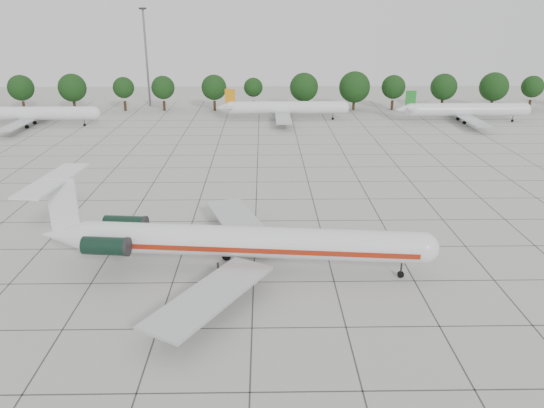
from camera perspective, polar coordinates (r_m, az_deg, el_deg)
The scene contains 9 objects.
ground at distance 60.12m, azimuth -1.88°, elevation -4.73°, with size 260.00×260.00×0.00m, color #B8B8B0.
apron_joints at distance 73.97m, azimuth -1.71°, elevation 0.22°, with size 170.00×170.00×0.02m, color #383838.
main_airliner at distance 53.88m, azimuth -4.79°, elevation -3.96°, with size 40.59×31.79×9.53m.
ground_crew at distance 59.78m, azimuth 13.96°, elevation -4.48°, with size 0.72×0.47×1.98m, color yellow.
bg_airliner_b at distance 133.10m, azimuth -24.35°, elevation 8.85°, with size 28.24×27.20×7.40m.
bg_airliner_c at distance 128.73m, azimuth 1.48°, elevation 10.29°, with size 28.24×27.20×7.40m.
bg_airliner_d at distance 134.09m, azimuth 20.13°, elevation 9.49°, with size 28.24×27.20×7.40m.
tree_line at distance 141.36m, azimuth -6.26°, elevation 12.35°, with size 249.86×8.44×10.22m.
floodlight_mast at distance 150.10m, azimuth -13.39°, elevation 15.60°, with size 1.60×1.60×25.45m.
Camera 1 is at (1.06, -54.41, 25.55)m, focal length 35.00 mm.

